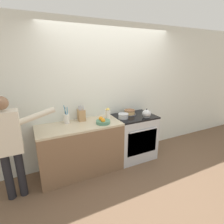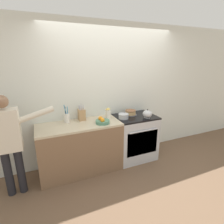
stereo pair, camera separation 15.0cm
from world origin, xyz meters
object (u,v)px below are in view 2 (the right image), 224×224
object	(u,v)px
tea_kettle	(147,114)
knife_block	(82,114)
milk_carton	(108,114)
mixing_bowl	(124,116)
person_baker	(9,139)
fruit_bowl	(102,121)
utensil_crock	(67,118)
stove_range	(134,137)
layer_cake	(130,113)

from	to	relation	value
tea_kettle	knife_block	bearing A→B (deg)	162.80
tea_kettle	milk_carton	world-z (taller)	milk_carton
tea_kettle	mixing_bowl	world-z (taller)	tea_kettle
milk_carton	person_baker	size ratio (longest dim) A/B	0.14
fruit_bowl	milk_carton	world-z (taller)	milk_carton
utensil_crock	stove_range	bearing A→B (deg)	-7.29
utensil_crock	mixing_bowl	bearing A→B (deg)	-11.60
person_baker	tea_kettle	bearing A→B (deg)	-5.46
utensil_crock	knife_block	bearing A→B (deg)	5.06
stove_range	person_baker	xyz separation A→B (m)	(-2.12, -0.19, 0.45)
utensil_crock	milk_carton	distance (m)	0.73
mixing_bowl	person_baker	xyz separation A→B (m)	(-1.84, -0.15, -0.04)
stove_range	layer_cake	xyz separation A→B (m)	(-0.05, 0.10, 0.49)
mixing_bowl	fruit_bowl	world-z (taller)	fruit_bowl
tea_kettle	mixing_bowl	xyz separation A→B (m)	(-0.43, 0.13, -0.02)
knife_block	person_baker	bearing A→B (deg)	-161.46
mixing_bowl	milk_carton	xyz separation A→B (m)	(-0.27, 0.10, 0.05)
layer_cake	utensil_crock	distance (m)	1.22
stove_range	layer_cake	world-z (taller)	layer_cake
knife_block	milk_carton	size ratio (longest dim) A/B	1.36
knife_block	utensil_crock	xyz separation A→B (m)	(-0.27, -0.02, -0.02)
tea_kettle	utensil_crock	world-z (taller)	utensil_crock
tea_kettle	utensil_crock	distance (m)	1.46
tea_kettle	person_baker	size ratio (longest dim) A/B	0.14
milk_carton	knife_block	bearing A→B (deg)	164.05
layer_cake	utensil_crock	bearing A→B (deg)	177.30
layer_cake	milk_carton	distance (m)	0.50
stove_range	utensil_crock	bearing A→B (deg)	172.71
person_baker	milk_carton	bearing A→B (deg)	2.99
layer_cake	tea_kettle	bearing A→B (deg)	-53.56
mixing_bowl	milk_carton	world-z (taller)	milk_carton
layer_cake	knife_block	world-z (taller)	knife_block
tea_kettle	stove_range	bearing A→B (deg)	132.11
layer_cake	knife_block	distance (m)	0.96
stove_range	mixing_bowl	distance (m)	0.56
layer_cake	fruit_bowl	xyz separation A→B (m)	(-0.67, -0.22, -0.01)
tea_kettle	person_baker	distance (m)	2.28
stove_range	milk_carton	distance (m)	0.78
stove_range	tea_kettle	xyz separation A→B (m)	(0.16, -0.17, 0.52)
tea_kettle	knife_block	xyz separation A→B (m)	(-1.16, 0.36, 0.03)
stove_range	milk_carton	world-z (taller)	milk_carton
utensil_crock	fruit_bowl	world-z (taller)	utensil_crock
knife_block	milk_carton	world-z (taller)	knife_block
layer_cake	fruit_bowl	distance (m)	0.71
utensil_crock	person_baker	xyz separation A→B (m)	(-0.85, -0.35, -0.08)
fruit_bowl	person_baker	xyz separation A→B (m)	(-1.40, -0.07, -0.03)
layer_cake	tea_kettle	distance (m)	0.35
stove_range	person_baker	world-z (taller)	person_baker
layer_cake	tea_kettle	world-z (taller)	tea_kettle
layer_cake	milk_carton	xyz separation A→B (m)	(-0.50, -0.05, 0.06)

